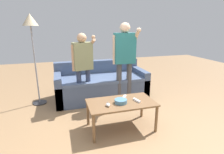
# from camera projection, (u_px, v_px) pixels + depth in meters

# --- Properties ---
(ground_plane) EXTENTS (12.00, 12.00, 0.00)m
(ground_plane) POSITION_uv_depth(u_px,v_px,m) (123.00, 129.00, 2.83)
(ground_plane) COLOR #93704C
(couch) EXTENTS (1.96, 0.92, 0.79)m
(couch) POSITION_uv_depth(u_px,v_px,m) (101.00, 85.00, 4.05)
(couch) COLOR #475675
(couch) RESTS_ON ground
(coffee_table) EXTENTS (1.02, 0.56, 0.45)m
(coffee_table) POSITION_uv_depth(u_px,v_px,m) (121.00, 105.00, 2.76)
(coffee_table) COLOR brown
(coffee_table) RESTS_ON ground
(snack_bowl) EXTENTS (0.19, 0.19, 0.06)m
(snack_bowl) POSITION_uv_depth(u_px,v_px,m) (121.00, 101.00, 2.70)
(snack_bowl) COLOR teal
(snack_bowl) RESTS_ON coffee_table
(game_remote_nunchuk) EXTENTS (0.06, 0.09, 0.05)m
(game_remote_nunchuk) POSITION_uv_depth(u_px,v_px,m) (108.00, 105.00, 2.59)
(game_remote_nunchuk) COLOR white
(game_remote_nunchuk) RESTS_ON coffee_table
(floor_lamp) EXTENTS (0.29, 0.29, 1.79)m
(floor_lamp) POSITION_uv_depth(u_px,v_px,m) (31.00, 29.00, 3.37)
(floor_lamp) COLOR #2D2D33
(floor_lamp) RESTS_ON ground
(player_right) EXTENTS (0.48, 0.38, 1.63)m
(player_right) POSITION_uv_depth(u_px,v_px,m) (125.00, 54.00, 3.53)
(player_right) COLOR #47474C
(player_right) RESTS_ON ground
(player_left) EXTENTS (0.45, 0.28, 1.44)m
(player_left) POSITION_uv_depth(u_px,v_px,m) (83.00, 62.00, 3.43)
(player_left) COLOR #2D3856
(player_left) RESTS_ON ground
(game_remote_wand_near) EXTENTS (0.12, 0.15, 0.03)m
(game_remote_wand_near) POSITION_uv_depth(u_px,v_px,m) (124.00, 97.00, 2.89)
(game_remote_wand_near) COLOR white
(game_remote_wand_near) RESTS_ON coffee_table
(game_remote_wand_far) EXTENTS (0.07, 0.16, 0.03)m
(game_remote_wand_far) POSITION_uv_depth(u_px,v_px,m) (137.00, 100.00, 2.76)
(game_remote_wand_far) COLOR white
(game_remote_wand_far) RESTS_ON coffee_table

